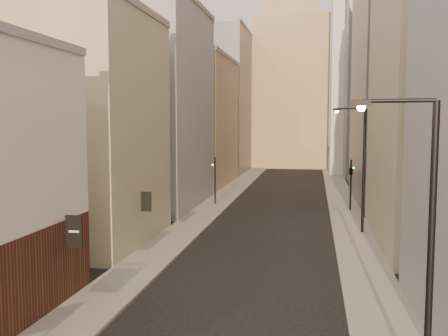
% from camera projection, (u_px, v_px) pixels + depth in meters
% --- Properties ---
extents(sidewalk_left, '(3.00, 140.00, 0.15)m').
position_uv_depth(sidewalk_left, '(234.00, 189.00, 63.19)').
color(sidewalk_left, gray).
rests_on(sidewalk_left, ground).
extents(sidewalk_right, '(3.00, 140.00, 0.15)m').
position_uv_depth(sidewalk_right, '(339.00, 192.00, 60.88)').
color(sidewalk_right, gray).
rests_on(sidewalk_right, ground).
extents(left_bldg_beige, '(8.00, 12.00, 16.00)m').
position_uv_depth(left_bldg_beige, '(91.00, 130.00, 35.03)').
color(left_bldg_beige, tan).
rests_on(left_bldg_beige, ground).
extents(left_bldg_grey, '(8.00, 16.00, 20.00)m').
position_uv_depth(left_bldg_grey, '(160.00, 108.00, 50.52)').
color(left_bldg_grey, gray).
rests_on(left_bldg_grey, ground).
extents(left_bldg_tan, '(8.00, 18.00, 17.00)m').
position_uv_depth(left_bldg_tan, '(200.00, 123.00, 68.29)').
color(left_bldg_tan, tan).
rests_on(left_bldg_tan, ground).
extents(left_bldg_wingrid, '(8.00, 20.00, 24.00)m').
position_uv_depth(left_bldg_wingrid, '(225.00, 103.00, 87.57)').
color(left_bldg_wingrid, gray).
rests_on(left_bldg_wingrid, ground).
extents(right_bldg_beige, '(8.00, 16.00, 20.00)m').
position_uv_depth(right_bldg_beige, '(440.00, 102.00, 34.50)').
color(right_bldg_beige, tan).
rests_on(right_bldg_beige, ground).
extents(right_bldg_wingrid, '(8.00, 20.00, 26.00)m').
position_uv_depth(right_bldg_wingrid, '(395.00, 81.00, 53.82)').
color(right_bldg_wingrid, gray).
rests_on(right_bldg_wingrid, ground).
extents(highrise, '(21.00, 23.00, 51.20)m').
position_uv_depth(highrise, '(409.00, 14.00, 79.02)').
color(highrise, gray).
rests_on(highrise, ground).
extents(clock_tower, '(14.00, 14.00, 44.90)m').
position_uv_depth(clock_tower, '(292.00, 75.00, 96.85)').
color(clock_tower, tan).
rests_on(clock_tower, ground).
extents(white_tower, '(8.00, 8.00, 41.50)m').
position_uv_depth(white_tower, '(356.00, 60.00, 81.09)').
color(white_tower, silver).
rests_on(white_tower, ground).
extents(streetlamp_near, '(2.43, 0.50, 9.27)m').
position_uv_depth(streetlamp_near, '(423.00, 236.00, 14.45)').
color(streetlamp_near, black).
rests_on(streetlamp_near, ground).
extents(streetlamp_mid, '(2.48, 0.89, 9.68)m').
position_uv_depth(streetlamp_mid, '(361.00, 162.00, 37.96)').
color(streetlamp_mid, black).
rests_on(streetlamp_mid, ground).
extents(traffic_light_left, '(0.56, 0.46, 5.00)m').
position_uv_depth(traffic_light_left, '(215.00, 170.00, 51.36)').
color(traffic_light_left, black).
rests_on(traffic_light_left, ground).
extents(traffic_light_right, '(0.76, 0.76, 5.00)m').
position_uv_depth(traffic_light_right, '(351.00, 172.00, 47.79)').
color(traffic_light_right, black).
rests_on(traffic_light_right, ground).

